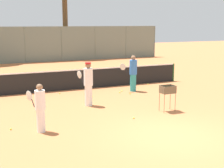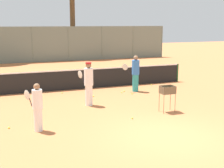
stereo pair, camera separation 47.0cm
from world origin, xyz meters
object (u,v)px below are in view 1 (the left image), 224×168
at_px(player_white_outfit, 133,73).
at_px(player_yellow_shirt, 40,107).
at_px(tennis_net, 90,78).
at_px(ball_cart, 168,91).
at_px(player_red_cap, 88,83).
at_px(parked_car, 21,51).

relative_size(player_white_outfit, player_yellow_shirt, 1.17).
xyz_separation_m(player_white_outfit, player_yellow_shirt, (-5.50, -4.29, -0.13)).
distance_m(tennis_net, player_yellow_shirt, 6.94).
height_order(player_white_outfit, ball_cart, player_white_outfit).
xyz_separation_m(tennis_net, player_white_outfit, (1.80, -1.58, 0.39)).
bearing_deg(player_red_cap, ball_cart, -152.70).
height_order(tennis_net, ball_cart, tennis_net).
relative_size(player_white_outfit, parked_car, 0.44).
bearing_deg(parked_car, player_red_cap, -89.20).
bearing_deg(player_yellow_shirt, player_red_cap, -76.30).
bearing_deg(player_white_outfit, player_yellow_shirt, 47.34).
relative_size(player_red_cap, player_yellow_shirt, 1.17).
xyz_separation_m(player_red_cap, ball_cart, (2.61, -2.04, -0.16)).
distance_m(tennis_net, ball_cart, 5.60).
relative_size(tennis_net, parked_car, 2.56).
relative_size(player_yellow_shirt, parked_car, 0.38).
distance_m(player_yellow_shirt, parked_car, 22.55).
bearing_deg(tennis_net, player_red_cap, -109.95).
xyz_separation_m(tennis_net, player_yellow_shirt, (-3.70, -5.87, 0.26)).
bearing_deg(player_white_outfit, tennis_net, -31.88).
height_order(tennis_net, player_yellow_shirt, player_yellow_shirt).
height_order(player_white_outfit, parked_car, player_white_outfit).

